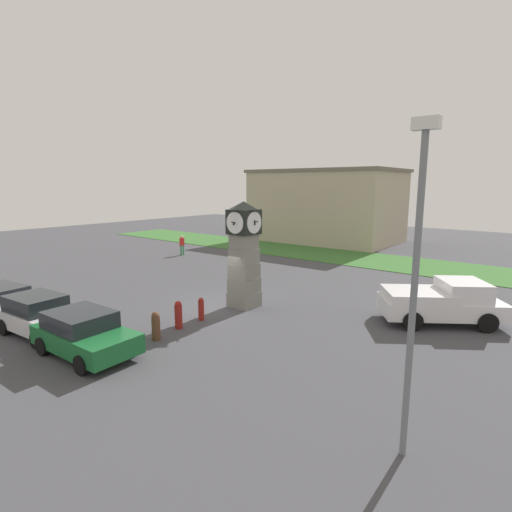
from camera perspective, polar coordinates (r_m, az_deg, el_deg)
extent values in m
plane|color=#424247|center=(19.73, -5.03, -6.96)|extent=(85.95, 85.95, 0.00)
cube|color=gray|center=(19.36, -1.69, -6.17)|extent=(1.23, 1.23, 0.70)
cube|color=gray|center=(19.18, -1.70, -4.16)|extent=(1.18, 1.18, 0.70)
cube|color=gray|center=(19.01, -1.71, -2.11)|extent=(1.13, 1.13, 0.70)
cube|color=gray|center=(18.88, -1.73, -0.03)|extent=(1.08, 1.08, 0.70)
cube|color=gray|center=(18.76, -1.74, 2.08)|extent=(1.03, 1.03, 0.70)
cube|color=black|center=(18.66, -1.75, 4.90)|extent=(1.21, 1.21, 1.15)
cylinder|color=white|center=(19.13, -0.53, 5.04)|extent=(0.99, 0.04, 0.99)
cube|color=black|center=(19.16, -0.47, 5.04)|extent=(0.06, 0.22, 0.13)
cube|color=black|center=(19.16, -0.47, 5.04)|extent=(0.04, 0.12, 0.37)
cylinder|color=white|center=(18.19, -3.04, 4.75)|extent=(0.99, 0.04, 0.99)
cube|color=black|center=(18.16, -3.11, 4.75)|extent=(0.06, 0.18, 0.19)
cube|color=black|center=(18.16, -3.11, 4.75)|extent=(0.04, 0.37, 0.13)
cylinder|color=white|center=(18.25, -0.26, 4.79)|extent=(0.04, 0.99, 0.99)
cube|color=black|center=(18.24, -0.18, 4.78)|extent=(0.06, 0.06, 0.23)
cube|color=black|center=(18.24, -0.18, 4.78)|extent=(0.36, 0.04, 0.18)
cylinder|color=white|center=(19.07, -3.19, 5.00)|extent=(0.04, 0.99, 0.99)
cube|color=black|center=(19.09, -3.26, 5.01)|extent=(0.17, 0.06, 0.20)
cube|color=black|center=(19.09, -3.26, 5.01)|extent=(0.37, 0.04, 0.12)
pyramid|color=black|center=(18.60, -1.77, 7.25)|extent=(1.27, 1.27, 0.37)
cylinder|color=brown|center=(15.76, -14.09, -9.98)|extent=(0.32, 0.32, 0.91)
sphere|color=brown|center=(15.60, -14.18, -8.24)|extent=(0.29, 0.29, 0.29)
cylinder|color=maroon|center=(16.74, -11.01, -8.54)|extent=(0.31, 0.31, 0.97)
sphere|color=maroon|center=(16.57, -11.08, -6.80)|extent=(0.28, 0.28, 0.28)
cylinder|color=maroon|center=(17.58, -7.84, -7.73)|extent=(0.25, 0.25, 0.85)
sphere|color=maroon|center=(17.44, -7.88, -6.28)|extent=(0.23, 0.23, 0.23)
cube|color=silver|center=(20.73, -32.59, -6.05)|extent=(4.50, 2.55, 0.62)
cylinder|color=black|center=(20.09, -28.41, -6.92)|extent=(0.66, 0.31, 0.64)
cylinder|color=black|center=(22.35, -31.91, -5.60)|extent=(0.66, 0.31, 0.64)
cube|color=silver|center=(17.84, -28.37, -8.05)|extent=(4.04, 2.10, 0.66)
cube|color=#1E2328|center=(17.92, -28.99, -5.90)|extent=(2.28, 1.80, 0.62)
cylinder|color=black|center=(17.31, -23.94, -9.20)|extent=(0.66, 0.28, 0.64)
cylinder|color=black|center=(16.55, -28.81, -10.48)|extent=(0.66, 0.28, 0.64)
cylinder|color=black|center=(19.31, -27.86, -7.53)|extent=(0.66, 0.28, 0.64)
cylinder|color=black|center=(18.63, -32.34, -8.57)|extent=(0.66, 0.28, 0.64)
cube|color=#19602D|center=(15.14, -23.12, -10.77)|extent=(4.04, 2.08, 0.66)
cube|color=#1E2328|center=(15.19, -23.87, -8.30)|extent=(2.25, 1.85, 0.57)
cylinder|color=black|center=(14.73, -17.47, -12.17)|extent=(0.65, 0.25, 0.64)
cylinder|color=black|center=(13.84, -23.65, -14.06)|extent=(0.65, 0.25, 0.64)
cylinder|color=black|center=(16.66, -22.56, -9.85)|extent=(0.65, 0.25, 0.64)
cylinder|color=black|center=(15.88, -28.21, -11.28)|extent=(0.65, 0.25, 0.64)
cube|color=silver|center=(18.70, 24.84, -6.63)|extent=(5.18, 4.54, 0.70)
cube|color=silver|center=(18.83, 27.42, -4.35)|extent=(2.55, 2.63, 0.80)
cube|color=silver|center=(18.23, 22.11, -5.11)|extent=(3.41, 3.28, 0.36)
cylinder|color=black|center=(20.23, 27.61, -6.50)|extent=(0.81, 0.69, 0.80)
cylinder|color=black|center=(18.48, 30.14, -8.24)|extent=(0.81, 0.69, 0.80)
cylinder|color=black|center=(19.24, 19.63, -6.74)|extent=(0.81, 0.69, 0.80)
cylinder|color=black|center=(17.39, 21.45, -8.65)|extent=(0.81, 0.69, 0.80)
cylinder|color=#338C4C|center=(33.70, -10.68, 0.81)|extent=(0.14, 0.14, 0.82)
cylinder|color=#338C4C|center=(33.70, -10.34, 0.82)|extent=(0.14, 0.14, 0.82)
cube|color=red|center=(33.59, -10.55, 2.02)|extent=(0.44, 0.46, 0.61)
sphere|color=beige|center=(33.54, -10.57, 2.73)|extent=(0.22, 0.22, 0.22)
cylinder|color=slate|center=(8.78, 21.53, -6.39)|extent=(0.14, 0.14, 6.82)
cube|color=silver|center=(8.52, 23.15, 17.05)|extent=(0.50, 0.24, 0.24)
cube|color=#B7A88E|center=(42.18, 10.04, 6.90)|extent=(14.01, 9.55, 6.98)
cube|color=#6E6455|center=(42.14, 10.19, 11.85)|extent=(14.43, 9.83, 0.30)
cube|color=#386B2D|center=(34.09, 9.46, 0.29)|extent=(51.57, 6.38, 0.04)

